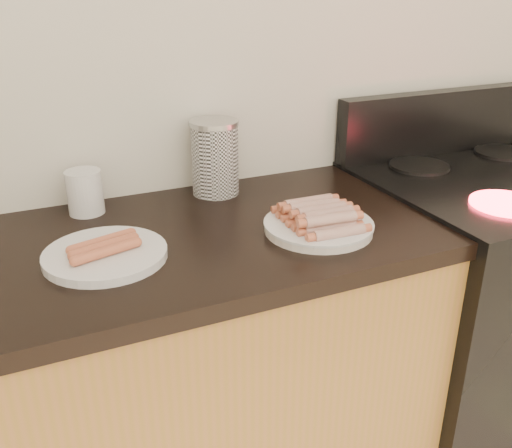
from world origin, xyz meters
name	(u,v)px	position (x,y,z in m)	size (l,w,h in m)	color
wall_back	(208,37)	(0.00, 2.00, 1.30)	(4.00, 0.04, 2.60)	silver
stove	(479,311)	(0.78, 1.68, 0.46)	(0.76, 0.65, 0.91)	black
stove_panel	(442,122)	(0.78, 1.96, 1.01)	(0.76, 0.06, 0.20)	black
burner_near_left	(506,204)	(0.61, 1.51, 0.92)	(0.18, 0.18, 0.01)	#FF1E2D
burner_far_left	(419,166)	(0.61, 1.84, 0.92)	(0.18, 0.18, 0.01)	black
burner_far_right	(503,153)	(0.95, 1.84, 0.92)	(0.18, 0.18, 0.01)	black
main_plate	(318,228)	(0.11, 1.59, 0.91)	(0.25, 0.25, 0.02)	white
side_plate	(105,255)	(-0.37, 1.65, 0.91)	(0.26, 0.26, 0.02)	white
hotdog_pile	(319,216)	(0.11, 1.59, 0.94)	(0.12, 0.21, 0.05)	maroon
plain_sausages	(104,246)	(-0.37, 1.65, 0.93)	(0.14, 0.11, 0.02)	tan
canister	(215,158)	(-0.02, 1.92, 1.00)	(0.13, 0.13, 0.20)	silver
mug	(85,192)	(-0.36, 1.92, 0.95)	(0.09, 0.09, 0.11)	silver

